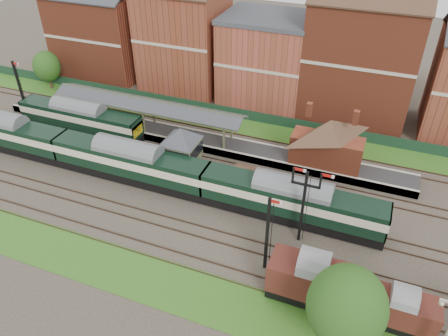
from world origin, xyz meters
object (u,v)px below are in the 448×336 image
(semaphore_bracket, at_px, (304,202))
(dmu_train, at_px, (130,162))
(signal_box, at_px, (182,150))
(platform_railcar, at_px, (80,118))
(goods_van_a, at_px, (311,280))

(semaphore_bracket, bearing_deg, dmu_train, 172.85)
(signal_box, xyz_separation_m, semaphore_bracket, (15.04, -5.75, 1.44))
(dmu_train, xyz_separation_m, platform_railcar, (-11.42, 6.50, -0.15))
(platform_railcar, bearing_deg, signal_box, -11.27)
(platform_railcar, bearing_deg, semaphore_bracket, -16.02)
(semaphore_bracket, xyz_separation_m, dmu_train, (-19.92, 2.50, -2.16))
(signal_box, height_order, dmu_train, signal_box)
(dmu_train, bearing_deg, semaphore_bracket, -7.15)
(dmu_train, distance_m, platform_railcar, 13.14)
(signal_box, bearing_deg, semaphore_bracket, -20.92)
(semaphore_bracket, bearing_deg, goods_van_a, -70.16)
(signal_box, xyz_separation_m, goods_van_a, (17.38, -12.25, -0.86))
(signal_box, relative_size, platform_railcar, 0.35)
(signal_box, distance_m, goods_van_a, 21.28)
(dmu_train, bearing_deg, signal_box, 33.63)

